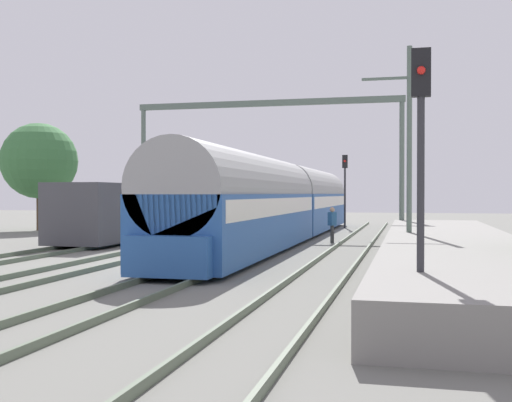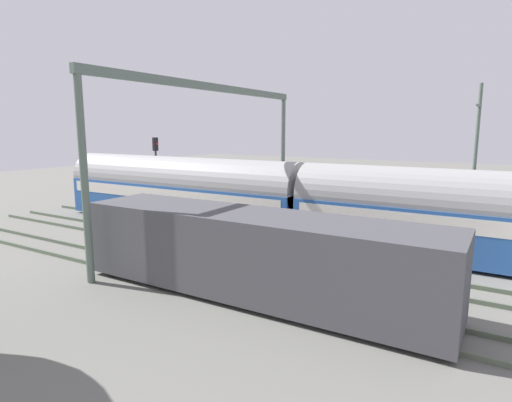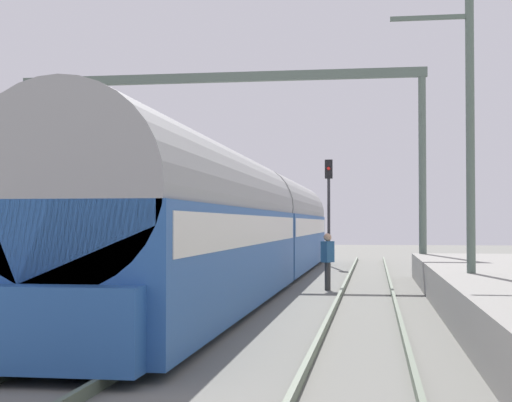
% 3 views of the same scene
% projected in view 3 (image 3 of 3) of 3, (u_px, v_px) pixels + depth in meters
% --- Properties ---
extents(ground, '(120.00, 120.00, 0.00)m').
position_uv_depth(ground, '(61.00, 329.00, 15.26)').
color(ground, slate).
extents(track_east, '(1.52, 60.00, 0.16)m').
position_uv_depth(track_east, '(158.00, 327.00, 14.98)').
color(track_east, '#576350').
rests_on(track_east, ground).
extents(track_far_east, '(1.52, 60.00, 0.16)m').
position_uv_depth(track_far_east, '(363.00, 331.00, 14.41)').
color(track_far_east, '#576350').
rests_on(track_far_east, ground).
extents(passenger_train, '(2.93, 32.85, 3.82)m').
position_uv_depth(passenger_train, '(250.00, 225.00, 26.16)').
color(passenger_train, '#28569E').
rests_on(passenger_train, ground).
extents(freight_car, '(2.80, 13.00, 2.70)m').
position_uv_depth(freight_car, '(8.00, 241.00, 25.63)').
color(freight_car, '#47474C').
rests_on(freight_car, ground).
extents(person_crossing, '(0.41, 0.47, 1.73)m').
position_uv_depth(person_crossing, '(328.00, 256.00, 24.10)').
color(person_crossing, '#363636').
rests_on(person_crossing, ground).
extents(railway_signal_far, '(0.36, 0.30, 5.05)m').
position_uv_depth(railway_signal_far, '(329.00, 198.00, 37.68)').
color(railway_signal_far, '#2D2D33').
rests_on(railway_signal_far, ground).
extents(catenary_gantry, '(15.90, 0.28, 7.86)m').
position_uv_depth(catenary_gantry, '(218.00, 124.00, 30.70)').
color(catenary_gantry, '#5A6A5F').
rests_on(catenary_gantry, ground).
extents(catenary_pole_east_mid, '(1.90, 0.20, 8.00)m').
position_uv_depth(catenary_pole_east_mid, '(468.00, 131.00, 18.18)').
color(catenary_pole_east_mid, '#5A6A5F').
rests_on(catenary_pole_east_mid, ground).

